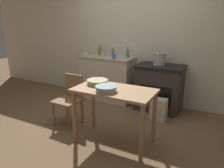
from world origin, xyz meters
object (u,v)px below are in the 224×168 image
Objects in this scene: work_table at (114,99)px; flour_sack at (159,109)px; cup_center_right at (103,54)px; bottle_mid_left at (113,53)px; cup_center_left at (114,57)px; bottle_far_left at (128,53)px; stock_pot at (159,59)px; bottle_left at (100,51)px; mixing_bowl_small at (106,88)px; mixing_bowl_large at (97,82)px; chair at (70,98)px; stove at (159,88)px; cup_center at (86,54)px.

flour_sack is (0.36, 0.99, -0.47)m from work_table.
cup_center_right reaches higher than flour_sack.
bottle_mid_left is 2.17× the size of cup_center_left.
bottle_mid_left is (-0.33, -0.01, -0.01)m from bottle_far_left.
bottle_left is (-1.38, 0.18, 0.03)m from stock_pot.
mixing_bowl_small is at bearing -65.29° from bottle_mid_left.
cup_center_right reaches higher than mixing_bowl_large.
work_table is 0.98m from chair.
cup_center_left is at bearing 113.47° from mixing_bowl_small.
chair is 9.83× the size of cup_center_left.
chair is (-1.15, -1.26, 0.01)m from stove.
flour_sack is 1.34× the size of mixing_bowl_small.
chair is 1.56m from bottle_left.
chair is at bearing -69.27° from cup_center.
cup_center reaches higher than work_table.
bottle_mid_left is (0.09, 1.38, 0.56)m from chair.
cup_center_right is at bearing 156.90° from cup_center_left.
chair is at bearing -102.35° from cup_center_left.
cup_center_left is at bearing -171.45° from stove.
bottle_far_left is (-0.18, 1.50, 0.19)m from mixing_bowl_large.
bottle_mid_left reaches higher than stove.
work_table is 2.85× the size of flour_sack.
cup_center_right reaches higher than cup_center_left.
bottle_left is at bearing 134.90° from cup_center_right.
bottle_far_left is (-0.51, 1.59, 0.36)m from work_table.
cup_center_right is (-0.19, -0.11, -0.02)m from bottle_mid_left.
mixing_bowl_large is (0.61, -0.11, 0.39)m from chair.
bottle_far_left reaches higher than bottle_mid_left.
cup_center is (-0.52, -0.25, -0.03)m from bottle_mid_left.
bottle_far_left is (-0.87, 0.60, 0.83)m from flour_sack.
cup_center_left is at bearing -171.59° from stock_pot.
work_table is at bearing -17.07° from mixing_bowl_large.
mixing_bowl_small is 1.59× the size of bottle_mid_left.
mixing_bowl_small is 1.36× the size of bottle_left.
cup_center_right is (-1.22, 0.02, -0.00)m from stock_pot.
work_table is at bearing -98.72° from stove.
cup_center is (-0.85, -0.26, -0.04)m from bottle_far_left.
stock_pot is at bearing -167.47° from stove.
bottle_left reaches higher than mixing_bowl_small.
bottle_far_left reaches higher than mixing_bowl_small.
chair is 1.38m from cup_center_right.
stove reaches higher than mixing_bowl_small.
cup_center_right is at bearing 121.36° from mixing_bowl_small.
mixing_bowl_small is (0.27, -0.22, 0.00)m from mixing_bowl_large.
stock_pot reaches higher than bottle_mid_left.
cup_center_left is (-0.18, -0.27, -0.04)m from bottle_far_left.
bottle_left is (-1.41, 0.17, 0.58)m from stove.
bottle_left is 2.67× the size of cup_center.
stock_pot reaches higher than mixing_bowl_small.
stove is 0.55m from flour_sack.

